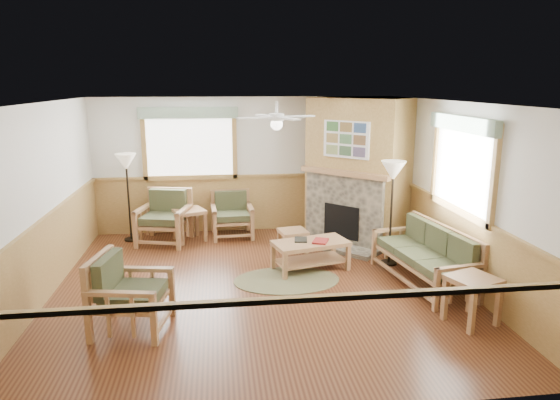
{
  "coord_description": "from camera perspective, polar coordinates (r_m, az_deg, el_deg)",
  "views": [
    {
      "loc": [
        -0.57,
        -6.94,
        2.97
      ],
      "look_at": [
        0.4,
        0.7,
        1.15
      ],
      "focal_mm": 32.0,
      "sensor_mm": 36.0,
      "label": 1
    }
  ],
  "objects": [
    {
      "name": "window_back",
      "position": [
        9.92,
        -10.46,
        10.54
      ],
      "size": [
        1.9,
        0.16,
        1.5
      ],
      "primitive_type": null,
      "color": "white",
      "rests_on": "wall_back"
    },
    {
      "name": "wall_back",
      "position": [
        10.09,
        -3.9,
        4.02
      ],
      "size": [
        6.0,
        0.02,
        2.7
      ],
      "primitive_type": "cube",
      "color": "white",
      "rests_on": "floor"
    },
    {
      "name": "armchair_back_right",
      "position": [
        9.83,
        -5.49,
        -1.71
      ],
      "size": [
        0.82,
        0.82,
        0.87
      ],
      "primitive_type": null,
      "rotation": [
        0.0,
        0.0,
        0.06
      ],
      "color": "#A1744B",
      "rests_on": "floor"
    },
    {
      "name": "armchair_back_left",
      "position": [
        9.62,
        -13.14,
        -1.97
      ],
      "size": [
        1.07,
        1.07,
        0.99
      ],
      "primitive_type": null,
      "rotation": [
        0.0,
        0.0,
        -0.25
      ],
      "color": "#A1744B",
      "rests_on": "floor"
    },
    {
      "name": "wall_right",
      "position": [
        7.97,
        19.56,
        0.79
      ],
      "size": [
        0.02,
        6.0,
        2.7
      ],
      "primitive_type": "cube",
      "color": "white",
      "rests_on": "floor"
    },
    {
      "name": "coffee_table",
      "position": [
        8.14,
        3.51,
        -6.34
      ],
      "size": [
        1.3,
        0.88,
        0.48
      ],
      "primitive_type": null,
      "rotation": [
        0.0,
        0.0,
        0.25
      ],
      "color": "#A1744B",
      "rests_on": "floor"
    },
    {
      "name": "floor_lamp_left",
      "position": [
        9.87,
        -16.93,
        0.28
      ],
      "size": [
        0.44,
        0.44,
        1.69
      ],
      "primitive_type": null,
      "rotation": [
        0.0,
        0.0,
        0.15
      ],
      "color": "black",
      "rests_on": "floor"
    },
    {
      "name": "armchair_left",
      "position": [
        6.43,
        -16.61,
        -10.14
      ],
      "size": [
        0.98,
        0.98,
        0.94
      ],
      "primitive_type": null,
      "rotation": [
        0.0,
        0.0,
        1.39
      ],
      "color": "#A1744B",
      "rests_on": "floor"
    },
    {
      "name": "sofa",
      "position": [
        7.84,
        16.06,
        -6.11
      ],
      "size": [
        1.99,
        1.05,
        0.87
      ],
      "primitive_type": null,
      "rotation": [
        0.0,
        0.0,
        -1.42
      ],
      "color": "#A1744B",
      "rests_on": "floor"
    },
    {
      "name": "fireplace",
      "position": [
        9.5,
        8.9,
        3.32
      ],
      "size": [
        3.11,
        3.11,
        2.7
      ],
      "primitive_type": null,
      "rotation": [
        0.0,
        0.0,
        -0.79
      ],
      "color": "#A27D42",
      "rests_on": "floor"
    },
    {
      "name": "floor",
      "position": [
        7.57,
        -2.37,
        -9.85
      ],
      "size": [
        6.0,
        6.0,
        0.01
      ],
      "primitive_type": "cube",
      "color": "#582E18",
      "rests_on": "ground"
    },
    {
      "name": "end_table_chairs",
      "position": [
        9.72,
        -10.3,
        -2.82
      ],
      "size": [
        0.71,
        0.7,
        0.61
      ],
      "primitive_type": null,
      "rotation": [
        0.0,
        0.0,
        0.4
      ],
      "color": "#A1744B",
      "rests_on": "floor"
    },
    {
      "name": "wainscot",
      "position": [
        7.37,
        -2.42,
        -5.88
      ],
      "size": [
        6.0,
        6.0,
        1.1
      ],
      "primitive_type": null,
      "color": "#A27D42",
      "rests_on": "floor"
    },
    {
      "name": "footstool",
      "position": [
        8.96,
        1.48,
        -4.7
      ],
      "size": [
        0.54,
        0.54,
        0.41
      ],
      "primitive_type": null,
      "rotation": [
        0.0,
        0.0,
        0.18
      ],
      "color": "#A1744B",
      "rests_on": "floor"
    },
    {
      "name": "window_right",
      "position": [
        7.62,
        20.65,
        9.15
      ],
      "size": [
        0.16,
        1.9,
        1.5
      ],
      "primitive_type": null,
      "color": "white",
      "rests_on": "wall_right"
    },
    {
      "name": "book_red",
      "position": [
        8.03,
        4.65,
        -4.6
      ],
      "size": [
        0.32,
        0.36,
        0.03
      ],
      "primitive_type": "cube",
      "rotation": [
        0.0,
        0.0,
        -0.4
      ],
      "color": "maroon",
      "rests_on": "coffee_table"
    },
    {
      "name": "book_dark",
      "position": [
        8.09,
        2.39,
        -4.47
      ],
      "size": [
        0.24,
        0.3,
        0.02
      ],
      "primitive_type": "cube",
      "rotation": [
        0.0,
        0.0,
        -0.16
      ],
      "color": "black",
      "rests_on": "coffee_table"
    },
    {
      "name": "ceiling",
      "position": [
        6.97,
        -2.59,
        11.06
      ],
      "size": [
        6.0,
        6.0,
        0.01
      ],
      "primitive_type": "cube",
      "color": "white",
      "rests_on": "floor"
    },
    {
      "name": "wall_left",
      "position": [
        7.53,
        -25.87,
        -0.48
      ],
      "size": [
        0.02,
        6.0,
        2.7
      ],
      "primitive_type": "cube",
      "color": "white",
      "rests_on": "floor"
    },
    {
      "name": "braided_rug",
      "position": [
        7.77,
        0.77,
        -9.14
      ],
      "size": [
        2.0,
        2.0,
        0.01
      ],
      "primitive_type": "cylinder",
      "rotation": [
        0.0,
        0.0,
        -0.27
      ],
      "color": "brown",
      "rests_on": "floor"
    },
    {
      "name": "floor_lamp_right",
      "position": [
        8.39,
        12.59,
        -1.49
      ],
      "size": [
        0.5,
        0.5,
        1.75
      ],
      "primitive_type": null,
      "rotation": [
        0.0,
        0.0,
        -0.28
      ],
      "color": "black",
      "rests_on": "floor"
    },
    {
      "name": "end_table_sofa",
      "position": [
        6.82,
        21.04,
        -10.63
      ],
      "size": [
        0.69,
        0.68,
        0.61
      ],
      "primitive_type": null,
      "rotation": [
        0.0,
        0.0,
        0.36
      ],
      "color": "#A1744B",
      "rests_on": "floor"
    },
    {
      "name": "ceiling_fan",
      "position": [
        7.3,
        -0.39,
        10.86
      ],
      "size": [
        1.59,
        1.59,
        0.36
      ],
      "primitive_type": null,
      "rotation": [
        0.0,
        0.0,
        0.35
      ],
      "color": "white",
      "rests_on": "ceiling"
    },
    {
      "name": "wall_front",
      "position": [
        4.3,
        0.9,
        -8.84
      ],
      "size": [
        6.0,
        0.02,
        2.7
      ],
      "primitive_type": "cube",
      "color": "white",
      "rests_on": "floor"
    }
  ]
}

